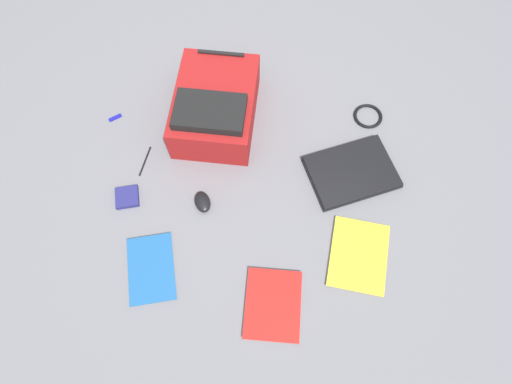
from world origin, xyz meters
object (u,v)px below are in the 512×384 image
at_px(backpack, 215,107).
at_px(laptop, 352,172).
at_px(book_blue, 273,305).
at_px(usb_stick, 115,117).
at_px(earbud_pouch, 127,197).
at_px(book_manual, 359,255).
at_px(pen_black, 145,161).
at_px(computer_mouse, 203,202).
at_px(cable_coil, 368,116).
at_px(book_red, 151,269).

xyz_separation_m(backpack, laptop, (0.55, -0.27, -0.08)).
distance_m(book_blue, usb_stick, 1.05).
bearing_deg(usb_stick, earbud_pouch, -75.94).
xyz_separation_m(book_manual, pen_black, (-0.84, 0.42, -0.00)).
xyz_separation_m(book_blue, pen_black, (-0.51, 0.59, -0.01)).
bearing_deg(computer_mouse, book_manual, -37.66).
xyz_separation_m(book_blue, usb_stick, (-0.66, 0.81, -0.01)).
bearing_deg(computer_mouse, pen_black, 124.72).
relative_size(laptop, pen_black, 2.88).
distance_m(book_manual, cable_coil, 0.63).
bearing_deg(pen_black, cable_coil, 12.37).
xyz_separation_m(book_blue, book_manual, (0.33, 0.18, -0.00)).
xyz_separation_m(book_red, cable_coil, (0.88, 0.67, -0.00)).
bearing_deg(book_manual, laptop, 88.74).
distance_m(book_manual, usb_stick, 1.17).
relative_size(book_manual, usb_stick, 5.47).
bearing_deg(cable_coil, usb_stick, 179.59).
distance_m(book_blue, cable_coil, 0.91).
relative_size(earbud_pouch, usb_stick, 1.55).
bearing_deg(book_blue, usb_stick, 129.27).
bearing_deg(laptop, book_blue, -122.36).
relative_size(book_manual, cable_coil, 2.53).
bearing_deg(book_red, cable_coil, 37.05).
bearing_deg(laptop, earbud_pouch, -173.73).
xyz_separation_m(cable_coil, usb_stick, (-1.10, 0.01, -0.00)).
height_order(laptop, book_red, laptop).
xyz_separation_m(book_manual, earbud_pouch, (-0.89, 0.25, 0.00)).
bearing_deg(cable_coil, book_blue, -118.48).
bearing_deg(book_blue, backpack, 105.41).
height_order(book_red, book_manual, same).
bearing_deg(pen_black, book_red, -81.65).
bearing_deg(book_red, backpack, 71.15).
bearing_deg(laptop, usb_stick, 164.11).
bearing_deg(backpack, usb_stick, 178.49).
bearing_deg(earbud_pouch, laptop, 6.27).
distance_m(laptop, book_blue, 0.62).
bearing_deg(laptop, book_manual, -91.26).
height_order(computer_mouse, earbud_pouch, computer_mouse).
relative_size(laptop, cable_coil, 3.22).
bearing_deg(pen_black, usb_stick, 124.65).
bearing_deg(book_blue, earbud_pouch, 142.95).
distance_m(backpack, book_manual, 0.83).
bearing_deg(usb_stick, computer_mouse, -45.94).
height_order(book_blue, earbud_pouch, same).
relative_size(book_manual, computer_mouse, 3.41).
height_order(laptop, book_blue, laptop).
relative_size(computer_mouse, usb_stick, 1.61).
bearing_deg(book_manual, pen_black, 153.67).
bearing_deg(laptop, book_red, -153.45).
distance_m(backpack, book_red, 0.70).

